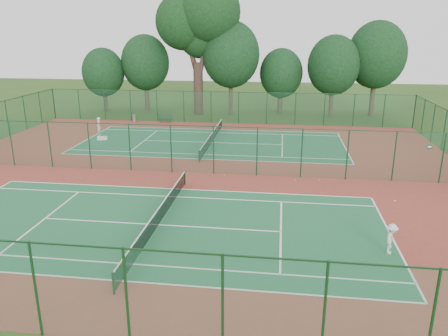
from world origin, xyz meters
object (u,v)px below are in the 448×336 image
Objects in this scene: player_far at (99,127)px; big_tree at (198,21)px; player_near at (391,239)px; trash_bin at (134,118)px; kit_bag at (102,138)px; bench at (165,118)px.

big_tree is (7.61, 12.88, 9.98)m from player_far.
big_tree is at bearing 42.28° from player_near.
player_far is at bearing -99.82° from trash_bin.
big_tree reaches higher than player_far.
kit_bag is (-21.81, 19.28, -0.57)m from player_near.
trash_bin is at bearing 72.37° from kit_bag.
trash_bin is (1.20, 6.96, -0.51)m from player_far.
player_far is 2.01m from kit_bag.
trash_bin is at bearing 160.85° from player_far.
big_tree is (6.65, 14.48, 10.73)m from kit_bag.
player_near is at bearing -57.51° from kit_bag.
player_far is 2.23× the size of trash_bin.
big_tree is at bearing 55.56° from bench.
player_near is at bearing -52.23° from trash_bin.
player_near is 33.43m from bench.
kit_bag is at bearing -120.15° from bench.
player_far is at bearing -130.20° from bench.
kit_bag is 19.21m from big_tree.
kit_bag is (-3.75, -8.86, -0.29)m from bench.
kit_bag is at bearing 21.77° from player_far.
trash_bin is at bearing 177.76° from bench.
trash_bin is 0.05× the size of big_tree.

